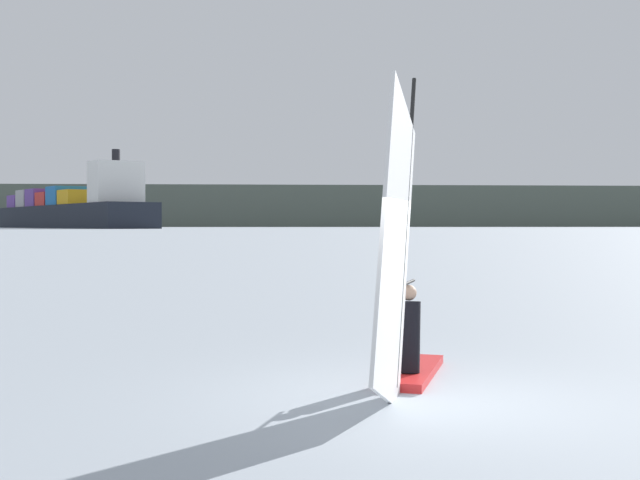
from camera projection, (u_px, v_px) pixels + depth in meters
ground_plane at (404, 397)px, 9.85m from camera, size 4000.00×4000.00×0.00m
windsurfer at (403, 296)px, 10.40m from camera, size 2.56×3.60×4.47m
cargo_ship at (67, 210)px, 442.96m from camera, size 85.85×192.78×38.96m
distant_headland at (122, 210)px, 813.24m from camera, size 1381.45×704.81×34.26m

